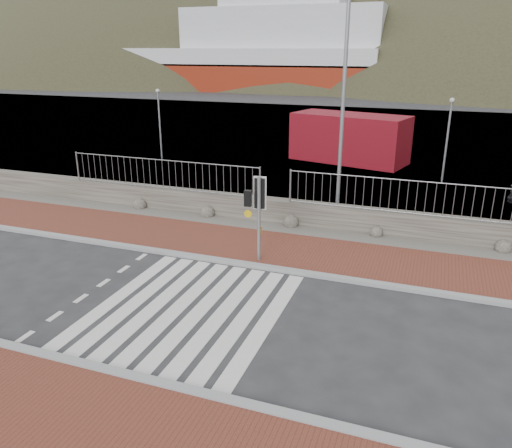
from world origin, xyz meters
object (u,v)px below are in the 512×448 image
at_px(traffic_signal_far, 258,201).
at_px(streetlight, 347,101).
at_px(shipping_container, 349,138).
at_px(ferry, 245,54).

height_order(traffic_signal_far, streetlight, streetlight).
relative_size(streetlight, shipping_container, 1.24).
distance_m(ferry, traffic_signal_far, 69.35).
bearing_deg(ferry, shipping_container, -62.52).
distance_m(traffic_signal_far, shipping_container, 15.73).
relative_size(traffic_signal_far, shipping_container, 0.42).
xyz_separation_m(streetlight, shipping_container, (-1.64, 11.00, -3.21)).
height_order(traffic_signal_far, shipping_container, traffic_signal_far).
relative_size(ferry, traffic_signal_far, 18.11).
height_order(ferry, traffic_signal_far, ferry).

